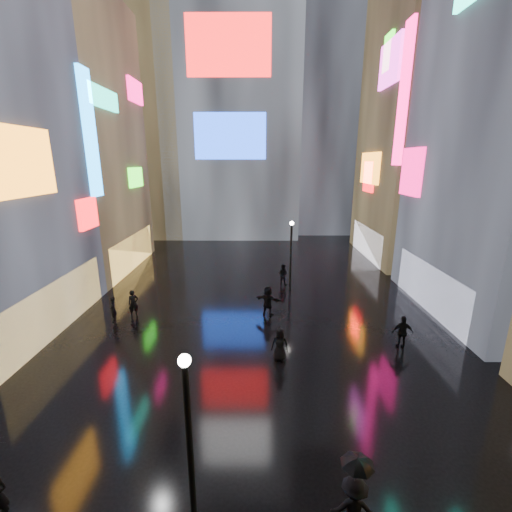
{
  "coord_description": "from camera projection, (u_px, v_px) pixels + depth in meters",
  "views": [
    {
      "loc": [
        0.07,
        -3.5,
        9.31
      ],
      "look_at": [
        0.0,
        12.0,
        5.0
      ],
      "focal_mm": 24.0,
      "sensor_mm": 36.0,
      "label": 1
    }
  ],
  "objects": [
    {
      "name": "pedestrian_7",
      "position": [
        283.0,
        274.0,
        26.62
      ],
      "size": [
        0.98,
        0.92,
        1.61
      ],
      "primitive_type": "imported",
      "rotation": [
        0.0,
        0.0,
        2.63
      ],
      "color": "black",
      "rests_on": "ground"
    },
    {
      "name": "building_right_far",
      "position": [
        433.0,
        108.0,
        30.96
      ],
      "size": [
        10.28,
        12.0,
        28.0
      ],
      "color": "black",
      "rests_on": "ground"
    },
    {
      "name": "lamp_far",
      "position": [
        291.0,
        252.0,
        24.86
      ],
      "size": [
        0.3,
        0.3,
        5.2
      ],
      "color": "black",
      "rests_on": "ground"
    },
    {
      "name": "pedestrian_4",
      "position": [
        280.0,
        344.0,
        16.39
      ],
      "size": [
        0.91,
        0.69,
        1.67
      ],
      "primitive_type": "imported",
      "rotation": [
        0.0,
        0.0,
        -0.21
      ],
      "color": "black",
      "rests_on": "ground"
    },
    {
      "name": "ground",
      "position": [
        256.0,
        292.0,
        25.14
      ],
      "size": [
        140.0,
        140.0,
        0.0
      ],
      "primitive_type": "plane",
      "color": "black",
      "rests_on": "ground"
    },
    {
      "name": "lamp_near",
      "position": [
        189.0,
        438.0,
        8.13
      ],
      "size": [
        0.3,
        0.3,
        5.2
      ],
      "color": "black",
      "rests_on": "ground"
    },
    {
      "name": "umbrella_2",
      "position": [
        280.0,
        320.0,
        16.05
      ],
      "size": [
        1.33,
        1.34,
        0.93
      ],
      "primitive_type": "imported",
      "rotation": [
        0.0,
        0.0,
        0.38
      ],
      "color": "black",
      "rests_on": "pedestrian_4"
    },
    {
      "name": "pedestrian_6",
      "position": [
        133.0,
        303.0,
        21.07
      ],
      "size": [
        0.74,
        0.67,
        1.69
      ],
      "primitive_type": "imported",
      "rotation": [
        0.0,
        0.0,
        0.56
      ],
      "color": "black",
      "rests_on": "ground"
    },
    {
      "name": "building_left_far",
      "position": [
        62.0,
        140.0,
        28.04
      ],
      "size": [
        10.28,
        12.0,
        22.0
      ],
      "color": "black",
      "rests_on": "ground"
    },
    {
      "name": "umbrella_1",
      "position": [
        357.0,
        469.0,
        8.26
      ],
      "size": [
        1.11,
        1.11,
        0.69
      ],
      "primitive_type": "imported",
      "rotation": [
        0.0,
        0.0,
        0.67
      ],
      "color": "black",
      "rests_on": "pedestrian_2"
    },
    {
      "name": "tower_flank_left",
      "position": [
        146.0,
        131.0,
        42.91
      ],
      "size": [
        10.0,
        10.0,
        26.0
      ],
      "primitive_type": "cube",
      "color": "black",
      "rests_on": "ground"
    },
    {
      "name": "pedestrian_2",
      "position": [
        353.0,
        508.0,
        8.59
      ],
      "size": [
        1.19,
        0.72,
        1.79
      ],
      "primitive_type": "imported",
      "rotation": [
        0.0,
        0.0,
        3.09
      ],
      "color": "black",
      "rests_on": "ground"
    },
    {
      "name": "tower_flank_right",
      "position": [
        324.0,
        101.0,
        45.6
      ],
      "size": [
        12.0,
        12.0,
        34.0
      ],
      "primitive_type": "cube",
      "color": "black",
      "rests_on": "ground"
    },
    {
      "name": "pedestrian_8",
      "position": [
        113.0,
        309.0,
        20.42
      ],
      "size": [
        0.51,
        0.65,
        1.55
      ],
      "primitive_type": "imported",
      "rotation": [
        0.0,
        0.0,
        4.99
      ],
      "color": "black",
      "rests_on": "ground"
    },
    {
      "name": "pedestrian_3",
      "position": [
        403.0,
        332.0,
        17.45
      ],
      "size": [
        1.06,
        0.53,
        1.75
      ],
      "primitive_type": "imported",
      "rotation": [
        0.0,
        0.0,
        3.04
      ],
      "color": "black",
      "rests_on": "ground"
    },
    {
      "name": "tower_main",
      "position": [
        233.0,
        64.0,
        42.62
      ],
      "size": [
        16.0,
        14.2,
        42.0
      ],
      "color": "black",
      "rests_on": "ground"
    },
    {
      "name": "pedestrian_5",
      "position": [
        268.0,
        301.0,
        21.21
      ],
      "size": [
        1.81,
        1.17,
        1.87
      ],
      "primitive_type": "imported",
      "rotation": [
        0.0,
        0.0,
        2.75
      ],
      "color": "black",
      "rests_on": "ground"
    }
  ]
}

